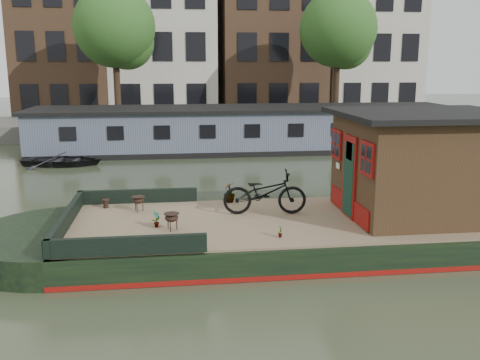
{
  "coord_description": "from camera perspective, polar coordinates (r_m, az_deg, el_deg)",
  "views": [
    {
      "loc": [
        -3.62,
        -11.55,
        4.13
      ],
      "look_at": [
        -2.05,
        0.5,
        1.48
      ],
      "focal_mm": 40.0,
      "sensor_mm": 36.0,
      "label": 1
    }
  ],
  "objects": [
    {
      "name": "brazier_front",
      "position": [
        11.51,
        -7.3,
        -4.44
      ],
      "size": [
        0.41,
        0.41,
        0.38
      ],
      "primitive_type": null,
      "rotation": [
        0.0,
        0.0,
        0.18
      ],
      "color": "black",
      "rests_on": "houseboat_deck"
    },
    {
      "name": "bollard_stbd",
      "position": [
        10.63,
        -17.88,
        -6.89
      ],
      "size": [
        0.17,
        0.17,
        0.2
      ],
      "primitive_type": "cylinder",
      "color": "black",
      "rests_on": "houseboat_deck"
    },
    {
      "name": "ground",
      "position": [
        12.79,
        9.51,
        -6.73
      ],
      "size": [
        120.0,
        120.0,
        0.0
      ],
      "primitive_type": "plane",
      "color": "#2E3421",
      "rests_on": "ground"
    },
    {
      "name": "houseboat_deck",
      "position": [
        12.6,
        9.61,
        -4.04
      ],
      "size": [
        11.8,
        3.8,
        0.05
      ],
      "primitive_type": "cube",
      "color": "#846851",
      "rests_on": "houseboat_hull"
    },
    {
      "name": "bow_bulwark",
      "position": [
        12.1,
        -14.03,
        -3.94
      ],
      "size": [
        3.0,
        4.0,
        0.35
      ],
      "color": "black",
      "rests_on": "houseboat_deck"
    },
    {
      "name": "cabin",
      "position": [
        13.12,
        18.98,
        1.73
      ],
      "size": [
        4.0,
        3.5,
        2.42
      ],
      "color": "black",
      "rests_on": "houseboat_deck"
    },
    {
      "name": "quay",
      "position": [
        32.47,
        -0.96,
        5.77
      ],
      "size": [
        60.0,
        6.0,
        0.9
      ],
      "primitive_type": "cube",
      "color": "#47443F",
      "rests_on": "ground"
    },
    {
      "name": "potted_plant_e",
      "position": [
        11.01,
        4.31,
        -5.46
      ],
      "size": [
        0.13,
        0.16,
        0.27
      ],
      "primitive_type": "imported",
      "rotation": [
        0.0,
        0.0,
        1.26
      ],
      "color": "#A1672F",
      "rests_on": "houseboat_deck"
    },
    {
      "name": "tree_left",
      "position": [
        30.8,
        -12.96,
        15.27
      ],
      "size": [
        4.4,
        4.4,
        7.4
      ],
      "color": "#332316",
      "rests_on": "quay"
    },
    {
      "name": "dinghy",
      "position": [
        23.4,
        -18.42,
        2.32
      ],
      "size": [
        3.52,
        2.72,
        0.67
      ],
      "primitive_type": "imported",
      "rotation": [
        0.0,
        0.0,
        1.44
      ],
      "color": "black",
      "rests_on": "ground"
    },
    {
      "name": "potted_plant_d",
      "position": [
        13.72,
        -1.15,
        -1.32
      ],
      "size": [
        0.34,
        0.34,
        0.51
      ],
      "primitive_type": "imported",
      "rotation": [
        0.0,
        0.0,
        4.49
      ],
      "color": "brown",
      "rests_on": "houseboat_deck"
    },
    {
      "name": "tree_right",
      "position": [
        32.19,
        10.64,
        15.22
      ],
      "size": [
        4.4,
        4.4,
        7.4
      ],
      "color": "#332316",
      "rests_on": "quay"
    },
    {
      "name": "brazier_rear",
      "position": [
        13.11,
        -10.79,
        -2.5
      ],
      "size": [
        0.44,
        0.44,
        0.37
      ],
      "primitive_type": null,
      "rotation": [
        0.0,
        0.0,
        -0.35
      ],
      "color": "black",
      "rests_on": "houseboat_deck"
    },
    {
      "name": "bicycle",
      "position": [
        12.59,
        2.66,
        -1.35
      ],
      "size": [
        2.01,
        0.85,
        1.03
      ],
      "primitive_type": "imported",
      "rotation": [
        0.0,
        0.0,
        1.49
      ],
      "color": "black",
      "rests_on": "houseboat_deck"
    },
    {
      "name": "bollard_port",
      "position": [
        13.6,
        -14.12,
        -2.45
      ],
      "size": [
        0.19,
        0.19,
        0.21
      ],
      "primitive_type": "cylinder",
      "color": "black",
      "rests_on": "houseboat_deck"
    },
    {
      "name": "houseboat_hull",
      "position": [
        12.39,
        3.62,
        -5.88
      ],
      "size": [
        14.01,
        4.02,
        0.6
      ],
      "color": "black",
      "rests_on": "ground"
    },
    {
      "name": "far_houseboat",
      "position": [
        26.0,
        0.65,
        5.3
      ],
      "size": [
        20.4,
        4.4,
        2.11
      ],
      "color": "#525A6E",
      "rests_on": "ground"
    },
    {
      "name": "potted_plant_a",
      "position": [
        11.77,
        -8.93,
        -4.14
      ],
      "size": [
        0.23,
        0.23,
        0.37
      ],
      "primitive_type": "imported",
      "rotation": [
        0.0,
        0.0,
        0.77
      ],
      "color": "#A2452E",
      "rests_on": "houseboat_deck"
    },
    {
      "name": "townhouse_row",
      "position": [
        39.41,
        -1.97,
        17.76
      ],
      "size": [
        27.25,
        8.0,
        16.5
      ],
      "color": "brown",
      "rests_on": "ground"
    }
  ]
}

